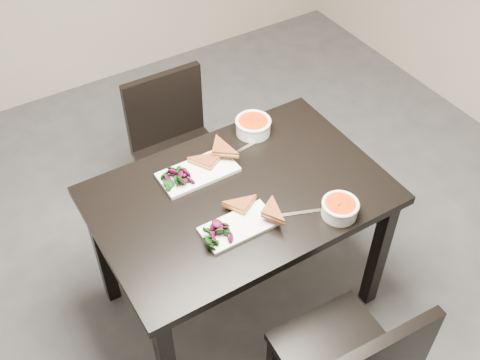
{
  "coord_description": "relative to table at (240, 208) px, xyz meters",
  "views": [
    {
      "loc": [
        -0.47,
        -1.07,
        2.45
      ],
      "look_at": [
        0.4,
        0.35,
        0.82
      ],
      "focal_mm": 43.14,
      "sensor_mm": 36.0,
      "label": 1
    }
  ],
  "objects": [
    {
      "name": "table",
      "position": [
        0.0,
        0.0,
        0.0
      ],
      "size": [
        1.2,
        0.8,
        0.75
      ],
      "color": "black",
      "rests_on": "ground"
    },
    {
      "name": "sandwich_far",
      "position": [
        -0.03,
        0.17,
        0.14
      ],
      "size": [
        0.21,
        0.19,
        0.05
      ],
      "primitive_type": null,
      "rotation": [
        0.0,
        0.0,
        0.51
      ],
      "color": "#A64E22",
      "rests_on": "plate_far"
    },
    {
      "name": "cutlery_far",
      "position": [
        0.13,
        0.22,
        0.1
      ],
      "size": [
        0.18,
        0.04,
        0.0
      ],
      "primitive_type": "cube",
      "rotation": [
        0.0,
        0.0,
        0.13
      ],
      "color": "silver",
      "rests_on": "table"
    },
    {
      "name": "cutlery_near",
      "position": [
        0.14,
        -0.22,
        0.1
      ],
      "size": [
        0.17,
        0.08,
        0.0
      ],
      "primitive_type": "cube",
      "rotation": [
        0.0,
        0.0,
        -0.37
      ],
      "color": "silver",
      "rests_on": "table"
    },
    {
      "name": "soup_bowl_far",
      "position": [
        0.25,
        0.3,
        0.14
      ],
      "size": [
        0.16,
        0.16,
        0.07
      ],
      "color": "white",
      "rests_on": "table"
    },
    {
      "name": "soup_bowl_near",
      "position": [
        0.27,
        -0.31,
        0.14
      ],
      "size": [
        0.15,
        0.15,
        0.07
      ],
      "color": "white",
      "rests_on": "table"
    },
    {
      "name": "salad_far",
      "position": [
        -0.2,
        0.19,
        0.14
      ],
      "size": [
        0.1,
        0.09,
        0.05
      ],
      "primitive_type": null,
      "color": "black",
      "rests_on": "plate_far"
    },
    {
      "name": "plate_near",
      "position": [
        -0.11,
        -0.16,
        0.11
      ],
      "size": [
        0.29,
        0.15,
        0.01
      ],
      "primitive_type": "cube",
      "color": "white",
      "rests_on": "table"
    },
    {
      "name": "plate_far",
      "position": [
        -0.1,
        0.19,
        0.11
      ],
      "size": [
        0.33,
        0.17,
        0.02
      ],
      "primitive_type": "cube",
      "color": "white",
      "rests_on": "table"
    },
    {
      "name": "sandwich_near",
      "position": [
        -0.04,
        -0.15,
        0.14
      ],
      "size": [
        0.18,
        0.17,
        0.05
      ],
      "primitive_type": null,
      "rotation": [
        0.0,
        0.0,
        0.51
      ],
      "color": "#A64E22",
      "rests_on": "plate_near"
    },
    {
      "name": "salad_near",
      "position": [
        -0.21,
        -0.16,
        0.13
      ],
      "size": [
        0.09,
        0.08,
        0.04
      ],
      "primitive_type": null,
      "color": "black",
      "rests_on": "plate_near"
    },
    {
      "name": "chair_far",
      "position": [
        0.04,
        0.69,
        -0.17
      ],
      "size": [
        0.42,
        0.42,
        0.85
      ],
      "rotation": [
        0.0,
        0.0,
        -0.01
      ],
      "color": "black",
      "rests_on": "ground"
    },
    {
      "name": "room_shell",
      "position": [
        -0.4,
        -0.35,
        1.18
      ],
      "size": [
        5.02,
        5.02,
        2.81
      ],
      "color": "beige",
      "rests_on": "ground"
    }
  ]
}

